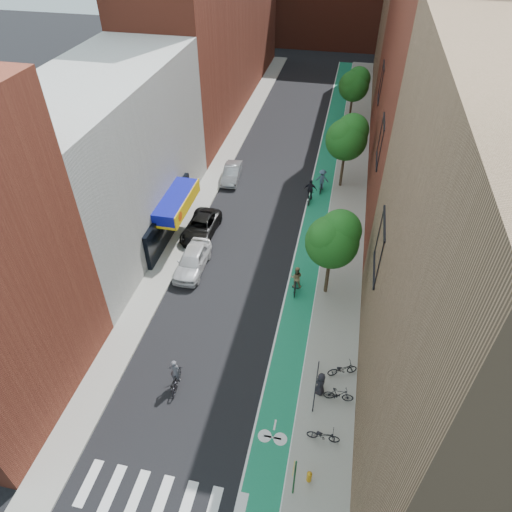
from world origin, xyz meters
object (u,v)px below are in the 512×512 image
Objects in this scene: cyclist_lane_far at (322,181)px; pedestrian at (321,384)px; cyclist_lead at (176,378)px; cyclist_lane_near at (296,281)px; parked_car_silver at (232,173)px; parked_car_white at (192,260)px; fire_hydrant at (309,476)px; parked_car_black at (201,227)px; cyclist_lane_mid at (310,193)px.

cyclist_lane_far is 20.91m from pedestrian.
cyclist_lead reaches higher than cyclist_lane_near.
pedestrian reaches higher than parked_car_silver.
parked_car_white is 12.73m from parked_car_silver.
cyclist_lead is at bearing 56.59° from cyclist_lane_near.
cyclist_lane_far is 2.93× the size of fire_hydrant.
cyclist_lane_near is at bearing -155.94° from pedestrian.
cyclist_lane_mid is (7.80, 6.30, 0.22)m from parked_car_black.
cyclist_lane_far is (8.30, -0.33, 0.34)m from parked_car_silver.
cyclist_lead reaches higher than parked_car_silver.
cyclist_lead reaches higher than pedestrian.
cyclist_lane_far is at bearing -112.20° from cyclist_lead.
cyclist_lane_mid is at bearing 72.09° from cyclist_lane_far.
parked_car_white is 2.25× the size of cyclist_lead.
cyclist_lane_mid reaches higher than parked_car_silver.
parked_car_black is 2.42× the size of cyclist_lane_near.
cyclist_lane_near is 11.07m from cyclist_lane_mid.
pedestrian reaches higher than parked_car_black.
cyclist_lane_far is (5.77, 21.93, 0.33)m from cyclist_lead.
cyclist_lane_near reaches higher than parked_car_silver.
parked_car_silver is at bearing 89.63° from parked_car_black.
parked_car_silver is at bearing 91.46° from parked_car_white.
cyclist_lane_near is 12.80m from fire_hydrant.
parked_car_black is at bearing 42.69° from cyclist_lane_mid.
cyclist_lane_far reaches higher than parked_car_black.
parked_car_white is 2.29× the size of cyclist_lane_near.
fire_hydrant is (10.35, -25.97, -0.13)m from parked_car_silver.
cyclist_lane_far is at bearing -167.92° from pedestrian.
fire_hydrant is (7.81, -3.71, -0.14)m from cyclist_lead.
parked_car_white is at bearing 61.09° from cyclist_lane_far.
parked_car_white is 2.09× the size of cyclist_lane_mid.
parked_car_silver is 1.99× the size of cyclist_lead.
cyclist_lead is 7.89m from pedestrian.
cyclist_lane_mid is (4.97, 19.92, 0.22)m from cyclist_lead.
parked_car_silver reaches higher than fire_hydrant.
pedestrian is at bearing -179.34° from cyclist_lead.
pedestrian is at bearing -68.43° from parked_car_silver.
pedestrian reaches higher than fire_hydrant.
parked_car_white is at bearing -84.68° from cyclist_lead.
pedestrian reaches higher than parked_car_white.
cyclist_lead reaches higher than parked_car_black.
parked_car_white is at bearing -123.69° from pedestrian.
parked_car_white is 4.15m from parked_car_black.
parked_car_black is 11.95m from cyclist_lane_far.
parked_car_silver is (-0.37, 12.73, -0.11)m from parked_car_white.
cyclist_lane_mid is 3.02× the size of fire_hydrant.
cyclist_lane_mid reaches higher than fire_hydrant.
cyclist_lane_far is at bearing -6.80° from parked_car_silver.
cyclist_lane_near is 0.91× the size of cyclist_lane_mid.
parked_car_black is at bearing 47.70° from cyclist_lane_far.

